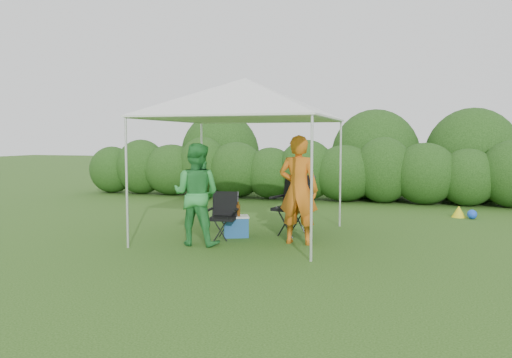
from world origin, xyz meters
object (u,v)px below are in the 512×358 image
(chair_right, at_px, (295,201))
(cooler, at_px, (236,226))
(man, at_px, (298,190))
(chair_left, at_px, (224,212))
(woman, at_px, (196,194))
(canopy, at_px, (245,99))

(chair_right, distance_m, cooler, 1.19)
(chair_right, xyz_separation_m, man, (0.25, -0.82, 0.30))
(chair_left, height_order, cooler, chair_left)
(man, distance_m, cooler, 1.42)
(man, distance_m, woman, 1.70)
(chair_left, bearing_deg, canopy, 37.51)
(chair_left, relative_size, man, 0.45)
(chair_right, distance_m, chair_left, 1.35)
(cooler, bearing_deg, canopy, 18.74)
(man, relative_size, woman, 1.08)
(chair_right, distance_m, woman, 1.95)
(canopy, distance_m, chair_left, 2.04)
(woman, xyz_separation_m, cooler, (0.41, 0.81, -0.65))
(woman, bearing_deg, chair_right, -134.93)
(chair_left, xyz_separation_m, woman, (-0.24, -0.63, 0.38))
(canopy, bearing_deg, chair_right, 29.31)
(cooler, bearing_deg, woman, -140.99)
(canopy, bearing_deg, cooler, -137.19)
(man, xyz_separation_m, woman, (-1.60, -0.56, -0.07))
(canopy, distance_m, man, 1.91)
(canopy, relative_size, woman, 1.84)
(canopy, distance_m, cooler, 2.28)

